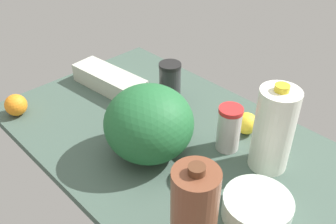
{
  "coord_description": "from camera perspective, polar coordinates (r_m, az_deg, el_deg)",
  "views": [
    {
      "loc": [
        -71.47,
        68.8,
        83.14
      ],
      "look_at": [
        0.0,
        0.0,
        13.0
      ],
      "focal_mm": 40.0,
      "sensor_mm": 36.0,
      "label": 1
    }
  ],
  "objects": [
    {
      "name": "countertop",
      "position": [
        1.28,
        -0.0,
        -4.19
      ],
      "size": [
        120.0,
        76.0,
        3.0
      ],
      "primitive_type": "cube",
      "color": "#41564B",
      "rests_on": "ground"
    },
    {
      "name": "chocolate_milk_jug",
      "position": [
        0.86,
        3.97,
        -15.54
      ],
      "size": [
        10.53,
        10.53,
        28.49
      ],
      "color": "brown",
      "rests_on": "countertop"
    },
    {
      "name": "watermelon",
      "position": [
        1.14,
        -2.92,
        -1.74
      ],
      "size": [
        27.57,
        27.57,
        23.45
      ],
      "primitive_type": "ellipsoid",
      "color": "#236634",
      "rests_on": "countertop"
    },
    {
      "name": "egg_carton",
      "position": [
        1.53,
        -8.9,
        4.76
      ],
      "size": [
        33.97,
        14.24,
        7.33
      ],
      "primitive_type": "cube",
      "rotation": [
        0.0,
        0.0,
        0.1
      ],
      "color": "beige",
      "rests_on": "countertop"
    },
    {
      "name": "milk_jug",
      "position": [
        1.13,
        15.78,
        -2.6
      ],
      "size": [
        11.7,
        11.7,
        28.51
      ],
      "color": "white",
      "rests_on": "countertop"
    },
    {
      "name": "mixing_bowl",
      "position": [
        1.04,
        13.4,
        -13.96
      ],
      "size": [
        18.32,
        18.32,
        6.2
      ],
      "primitive_type": "cylinder",
      "color": "silver",
      "rests_on": "countertop"
    },
    {
      "name": "shaker_bottle",
      "position": [
        1.4,
        0.3,
        4.39
      ],
      "size": [
        8.27,
        8.27,
        16.5
      ],
      "color": "#303133",
      "rests_on": "countertop"
    },
    {
      "name": "tumbler_cup",
      "position": [
        1.2,
        9.27,
        -2.48
      ],
      "size": [
        7.68,
        7.68,
        15.52
      ],
      "color": "silver",
      "rests_on": "countertop"
    },
    {
      "name": "orange_near_front",
      "position": [
        1.46,
        -22.16,
        0.99
      ],
      "size": [
        7.98,
        7.98,
        7.98
      ],
      "primitive_type": "sphere",
      "color": "orange",
      "rests_on": "countertop"
    },
    {
      "name": "lime_far_back",
      "position": [
        1.36,
        15.3,
        -0.79
      ],
      "size": [
        5.8,
        5.8,
        5.8
      ],
      "primitive_type": "sphere",
      "color": "#69B72F",
      "rests_on": "countertop"
    },
    {
      "name": "lemon_loose",
      "position": [
        1.3,
        11.87,
        -1.7
      ],
      "size": [
        7.54,
        7.54,
        7.54
      ],
      "primitive_type": "sphere",
      "color": "yellow",
      "rests_on": "countertop"
    }
  ]
}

